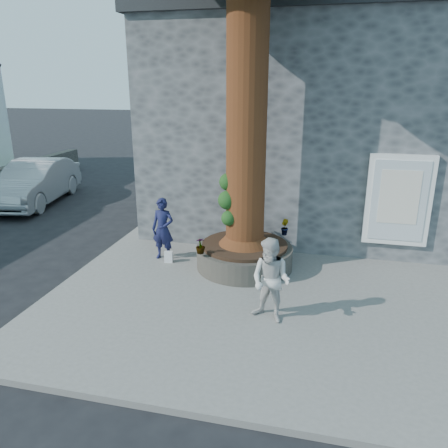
% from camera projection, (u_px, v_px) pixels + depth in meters
% --- Properties ---
extents(ground, '(120.00, 120.00, 0.00)m').
position_uv_depth(ground, '(188.00, 306.00, 8.98)').
color(ground, black).
rests_on(ground, ground).
extents(pavement, '(9.00, 8.00, 0.12)m').
position_uv_depth(pavement, '(267.00, 290.00, 9.55)').
color(pavement, slate).
rests_on(pavement, ground).
extents(yellow_line, '(0.10, 30.00, 0.01)m').
position_uv_depth(yellow_line, '(81.00, 272.00, 10.57)').
color(yellow_line, yellow).
rests_on(yellow_line, ground).
extents(stone_shop, '(10.30, 8.30, 6.30)m').
position_uv_depth(stone_shop, '(328.00, 122.00, 14.10)').
color(stone_shop, '#454749').
rests_on(stone_shop, ground).
extents(planter, '(2.30, 2.30, 0.60)m').
position_uv_depth(planter, '(244.00, 255.00, 10.52)').
color(planter, black).
rests_on(planter, pavement).
extents(man, '(0.60, 0.41, 1.57)m').
position_uv_depth(man, '(163.00, 229.00, 10.87)').
color(man, '#17193F').
rests_on(man, pavement).
extents(woman, '(0.95, 0.85, 1.61)m').
position_uv_depth(woman, '(271.00, 281.00, 8.01)').
color(woman, beige).
rests_on(woman, pavement).
extents(shopping_bag, '(0.22, 0.15, 0.28)m').
position_uv_depth(shopping_bag, '(169.00, 257.00, 10.83)').
color(shopping_bag, white).
rests_on(shopping_bag, pavement).
extents(car_silver, '(2.54, 5.11, 1.61)m').
position_uv_depth(car_silver, '(35.00, 182.00, 16.34)').
color(car_silver, '#94989B').
rests_on(car_silver, ground).
extents(plant_a, '(0.21, 0.22, 0.34)m').
position_uv_depth(plant_a, '(259.00, 226.00, 11.12)').
color(plant_a, gray).
rests_on(plant_a, planter).
extents(plant_b, '(0.29, 0.29, 0.40)m').
position_uv_depth(plant_b, '(284.00, 227.00, 10.96)').
color(plant_b, gray).
rests_on(plant_b, planter).
extents(plant_c, '(0.29, 0.29, 0.37)m').
position_uv_depth(plant_c, '(200.00, 246.00, 9.77)').
color(plant_c, gray).
rests_on(plant_c, planter).
extents(plant_d, '(0.41, 0.41, 0.34)m').
position_uv_depth(plant_d, '(257.00, 226.00, 11.13)').
color(plant_d, gray).
rests_on(plant_d, planter).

